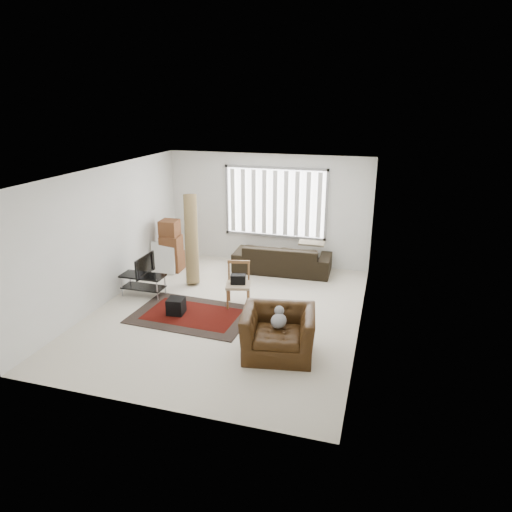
% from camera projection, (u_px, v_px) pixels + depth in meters
% --- Properties ---
extents(room, '(6.00, 6.02, 2.71)m').
position_uv_depth(room, '(236.00, 218.00, 8.71)').
color(room, beige).
rests_on(room, ground).
extents(persian_rug, '(2.27, 1.57, 0.02)m').
position_uv_depth(persian_rug, '(192.00, 315.00, 8.71)').
color(persian_rug, black).
rests_on(persian_rug, ground).
extents(tv_stand, '(0.91, 0.41, 0.46)m').
position_uv_depth(tv_stand, '(143.00, 281.00, 9.49)').
color(tv_stand, black).
rests_on(tv_stand, ground).
extents(tv, '(0.10, 0.74, 0.42)m').
position_uv_depth(tv, '(142.00, 265.00, 9.38)').
color(tv, black).
rests_on(tv, tv_stand).
extents(subwoofer, '(0.34, 0.34, 0.31)m').
position_uv_depth(subwoofer, '(176.00, 306.00, 8.69)').
color(subwoofer, black).
rests_on(subwoofer, persian_rug).
extents(moving_boxes, '(0.52, 0.49, 1.23)m').
position_uv_depth(moving_boxes, '(171.00, 247.00, 10.83)').
color(moving_boxes, brown).
rests_on(moving_boxes, ground).
extents(white_flatpack, '(0.60, 0.25, 0.75)m').
position_uv_depth(white_flatpack, '(163.00, 258.00, 10.70)').
color(white_flatpack, silver).
rests_on(white_flatpack, ground).
extents(rolled_rug, '(0.58, 0.86, 1.97)m').
position_uv_depth(rolled_rug, '(191.00, 239.00, 10.07)').
color(rolled_rug, olive).
rests_on(rolled_rug, ground).
extents(sofa, '(2.32, 1.08, 0.88)m').
position_uv_depth(sofa, '(282.00, 254.00, 10.78)').
color(sofa, black).
rests_on(sofa, ground).
extents(side_chair, '(0.57, 0.57, 0.88)m').
position_uv_depth(side_chair, '(238.00, 282.00, 8.99)').
color(side_chair, '#9A8264').
rests_on(side_chair, ground).
extents(armchair, '(1.30, 1.18, 0.85)m').
position_uv_depth(armchair, '(278.00, 329.00, 7.28)').
color(armchair, '#361E0B').
rests_on(armchair, ground).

